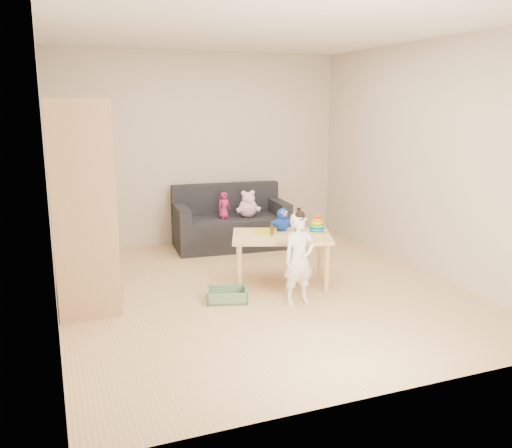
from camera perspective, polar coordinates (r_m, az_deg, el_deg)
name	(u,v)px	position (r m, az deg, el deg)	size (l,w,h in m)	color
room	(260,166)	(5.43, 0.47, 6.13)	(4.50, 4.50, 4.50)	tan
wardrobe	(80,204)	(5.42, -18.00, 2.05)	(0.54, 1.09, 1.95)	tan
sofa	(231,232)	(7.33, -2.63, -0.85)	(1.50, 0.75, 0.42)	black
play_table	(281,259)	(5.84, 2.69, -3.71)	(1.04, 0.65, 0.55)	#EDCA82
storage_bin	(227,295)	(5.41, -3.08, -7.44)	(0.40, 0.30, 0.12)	#648862
toddler	(299,260)	(5.23, 4.56, -3.82)	(0.32, 0.21, 0.87)	white
pink_bear	(248,206)	(7.23, -0.86, 1.92)	(0.26, 0.23, 0.30)	#FDBAE2
doll	(224,206)	(7.16, -3.39, 1.95)	(0.17, 0.12, 0.34)	#B0215B
ring_stacker	(317,226)	(5.87, 6.45, -0.17)	(0.17, 0.17, 0.20)	yellow
brown_bottle	(299,221)	(5.95, 4.51, 0.34)	(0.09, 0.09, 0.25)	black
blue_plush	(282,219)	(5.92, 2.77, 0.50)	(0.21, 0.16, 0.25)	#1537C5
wooden_figure	(272,230)	(5.72, 1.69, -0.65)	(0.05, 0.04, 0.11)	brown
yellow_book	(266,231)	(5.88, 1.08, -0.75)	(0.22, 0.22, 0.02)	gold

